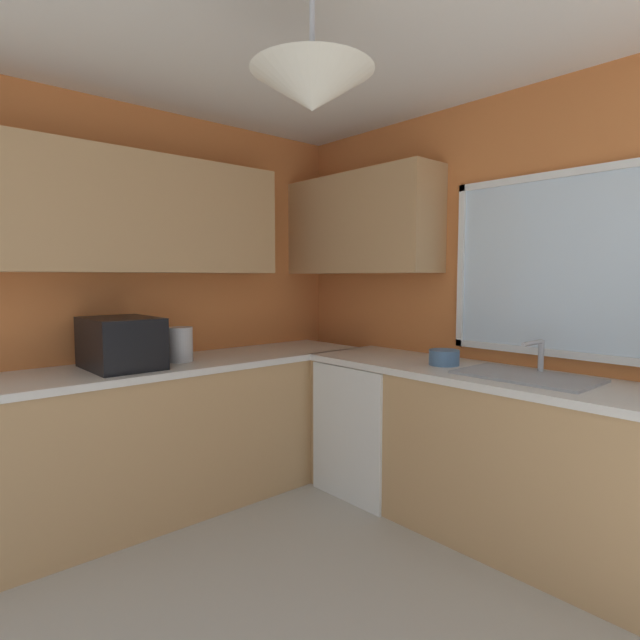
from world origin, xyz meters
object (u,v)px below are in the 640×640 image
object	(u,v)px
kettle	(180,344)
bowl	(444,357)
microwave	(121,343)
sink_assembly	(527,375)
dishwasher	(376,426)

from	to	relation	value
kettle	bowl	size ratio (longest dim) A/B	1.20
microwave	kettle	xyz separation A→B (m)	(0.02, 0.35, -0.04)
microwave	kettle	distance (m)	0.36
sink_assembly	bowl	size ratio (longest dim) A/B	3.82
dishwasher	microwave	size ratio (longest dim) A/B	1.79
dishwasher	sink_assembly	xyz separation A→B (m)	(1.01, 0.04, 0.48)
microwave	kettle	size ratio (longest dim) A/B	2.26
dishwasher	bowl	xyz separation A→B (m)	(0.50, 0.03, 0.52)
sink_assembly	bowl	distance (m)	0.51
dishwasher	microwave	xyz separation A→B (m)	(-0.66, -1.44, 0.62)
microwave	kettle	world-z (taller)	microwave
bowl	kettle	bearing A→B (deg)	-135.82
bowl	sink_assembly	bearing A→B (deg)	0.66
sink_assembly	bowl	bearing A→B (deg)	-179.34
microwave	sink_assembly	bearing A→B (deg)	41.42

